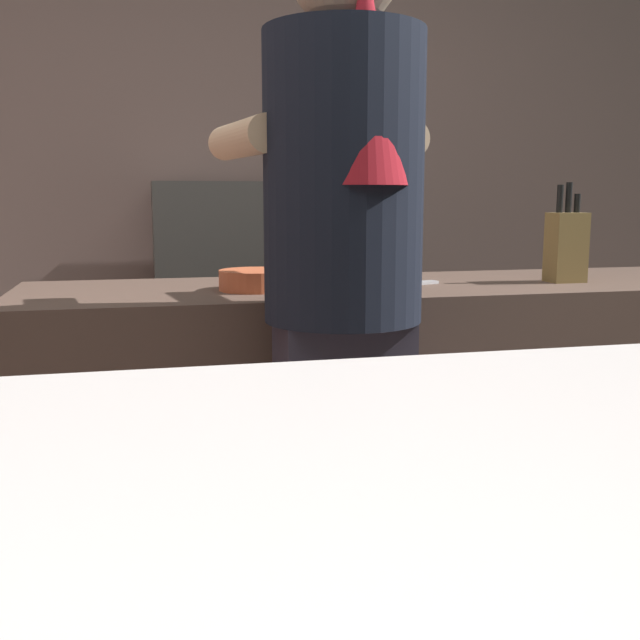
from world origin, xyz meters
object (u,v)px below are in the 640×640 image
at_px(bartender, 344,273).
at_px(chefs_knife, 402,284).
at_px(knife_block, 566,245).
at_px(bottle_soy, 328,160).
at_px(mixing_bowl, 256,280).
at_px(bottle_olive_oil, 287,163).

bearing_deg(bartender, chefs_knife, -43.77).
distance_m(knife_block, chefs_knife, 0.50).
relative_size(knife_block, bottle_soy, 1.17).
height_order(mixing_bowl, chefs_knife, mixing_bowl).
bearing_deg(chefs_knife, mixing_bowl, 161.67).
height_order(knife_block, bottle_olive_oil, bottle_olive_oil).
bearing_deg(bottle_olive_oil, bartender, -96.56).
xyz_separation_m(chefs_knife, bottle_olive_oil, (-0.10, 1.18, 0.38)).
bearing_deg(bartender, knife_block, -72.58).
bearing_deg(knife_block, bottle_soy, 109.11).
height_order(bartender, bottle_olive_oil, bartender).
xyz_separation_m(bartender, mixing_bowl, (-0.13, 0.40, -0.05)).
xyz_separation_m(bartender, bottle_olive_oil, (0.18, 1.58, 0.31)).
distance_m(bartender, mixing_bowl, 0.43).
distance_m(bottle_olive_oil, bottle_soy, 0.18).
bearing_deg(mixing_bowl, chefs_knife, 0.21).
height_order(chefs_knife, bottle_olive_oil, bottle_olive_oil).
height_order(mixing_bowl, bottle_olive_oil, bottle_olive_oil).
relative_size(bartender, knife_block, 5.98).
bearing_deg(chefs_knife, bartender, -143.14).
bearing_deg(bartender, bottle_olive_oil, -15.74).
height_order(mixing_bowl, bottle_soy, bottle_soy).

